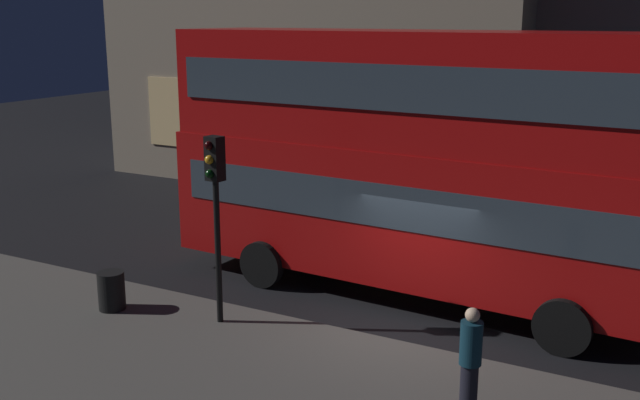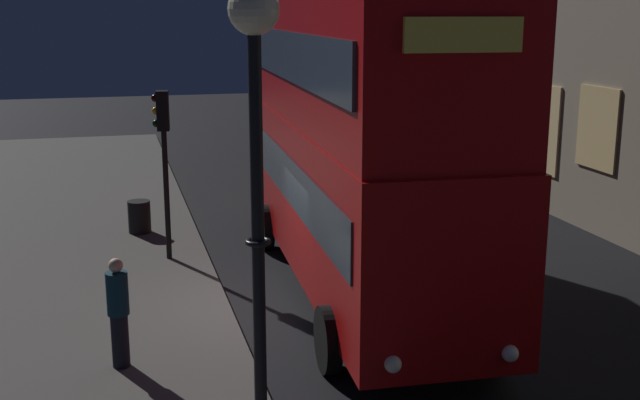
{
  "view_description": "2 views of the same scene",
  "coord_description": "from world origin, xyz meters",
  "px_view_note": "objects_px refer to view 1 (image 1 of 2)",
  "views": [
    {
      "loc": [
        5.06,
        -12.69,
        6.04
      ],
      "look_at": [
        -2.24,
        0.79,
        2.24
      ],
      "focal_mm": 41.92,
      "sensor_mm": 36.0,
      "label": 1
    },
    {
      "loc": [
        14.03,
        -2.6,
        5.5
      ],
      "look_at": [
        -1.3,
        1.48,
        1.73
      ],
      "focal_mm": 44.85,
      "sensor_mm": 36.0,
      "label": 2
    }
  ],
  "objects_px": {
    "double_decker_bus": "(411,153)",
    "pedestrian": "(470,361)",
    "litter_bin": "(111,291)",
    "traffic_light_near_kerb": "(215,190)"
  },
  "relations": [
    {
      "from": "traffic_light_near_kerb",
      "to": "pedestrian",
      "type": "relative_size",
      "value": 2.12
    },
    {
      "from": "litter_bin",
      "to": "double_decker_bus",
      "type": "bearing_deg",
      "value": 39.31
    },
    {
      "from": "double_decker_bus",
      "to": "pedestrian",
      "type": "distance_m",
      "value": 5.88
    },
    {
      "from": "traffic_light_near_kerb",
      "to": "litter_bin",
      "type": "height_order",
      "value": "traffic_light_near_kerb"
    },
    {
      "from": "double_decker_bus",
      "to": "traffic_light_near_kerb",
      "type": "bearing_deg",
      "value": -123.16
    },
    {
      "from": "pedestrian",
      "to": "litter_bin",
      "type": "xyz_separation_m",
      "value": [
        -7.79,
        0.62,
        -0.51
      ]
    },
    {
      "from": "traffic_light_near_kerb",
      "to": "litter_bin",
      "type": "relative_size",
      "value": 4.64
    },
    {
      "from": "double_decker_bus",
      "to": "pedestrian",
      "type": "bearing_deg",
      "value": -55.31
    },
    {
      "from": "double_decker_bus",
      "to": "pedestrian",
      "type": "xyz_separation_m",
      "value": [
        2.86,
        -4.66,
        -2.16
      ]
    },
    {
      "from": "double_decker_bus",
      "to": "traffic_light_near_kerb",
      "type": "relative_size",
      "value": 3.01
    }
  ]
}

